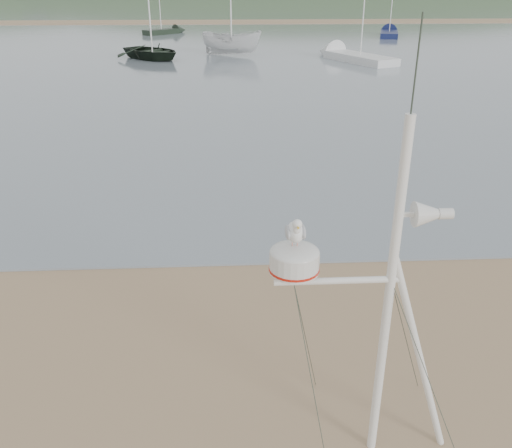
{
  "coord_description": "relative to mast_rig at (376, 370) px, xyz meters",
  "views": [
    {
      "loc": [
        1.98,
        -5.86,
        5.46
      ],
      "look_at": [
        2.35,
        1.0,
        2.32
      ],
      "focal_mm": 38.0,
      "sensor_mm": 36.0,
      "label": 1
    }
  ],
  "objects": [
    {
      "name": "mast_rig",
      "position": [
        0.0,
        0.0,
        0.0
      ],
      "size": [
        2.3,
        2.46,
        5.19
      ],
      "color": "white",
      "rests_on": "ground"
    },
    {
      "name": "boat_white",
      "position": [
        -1.23,
        37.72,
        1.16
      ],
      "size": [
        2.34,
        2.32,
        4.74
      ],
      "primitive_type": "imported",
      "rotation": [
        0.0,
        0.0,
        1.21
      ],
      "color": "silver",
      "rests_on": "water"
    },
    {
      "name": "water",
      "position": [
        -3.66,
        132.89,
        -1.23
      ],
      "size": [
        560.0,
        256.0,
        0.04
      ],
      "primitive_type": "cube",
      "color": "slate",
      "rests_on": "ground"
    },
    {
      "name": "ground",
      "position": [
        -3.66,
        0.89,
        -1.25
      ],
      "size": [
        560.0,
        560.0,
        0.0
      ],
      "primitive_type": "plane",
      "color": "#8D7051",
      "rests_on": "ground"
    },
    {
      "name": "sailboat_white_near",
      "position": [
        6.73,
        35.76,
        -0.95
      ],
      "size": [
        5.21,
        8.04,
        7.91
      ],
      "color": "silver",
      "rests_on": "ground"
    },
    {
      "name": "sailboat_blue_far",
      "position": [
        15.04,
        52.56,
        -0.95
      ],
      "size": [
        3.43,
        6.98,
        6.75
      ],
      "color": "#141C47",
      "rests_on": "ground"
    },
    {
      "name": "sandbar",
      "position": [
        -3.66,
        70.89,
        -1.18
      ],
      "size": [
        560.0,
        7.0,
        0.07
      ],
      "primitive_type": "cube",
      "color": "#8D7051",
      "rests_on": "water"
    },
    {
      "name": "sailboat_dark_mid",
      "position": [
        -7.4,
        55.44,
        -0.95
      ],
      "size": [
        4.65,
        4.49,
        5.23
      ],
      "color": "black",
      "rests_on": "ground"
    },
    {
      "name": "hill_ridge",
      "position": [
        14.85,
        235.89,
        -20.95
      ],
      "size": [
        620.0,
        180.0,
        80.0
      ],
      "color": "#203716",
      "rests_on": "ground"
    },
    {
      "name": "boat_dark",
      "position": [
        -6.94,
        35.84,
        1.38
      ],
      "size": [
        3.39,
        3.38,
        5.19
      ],
      "primitive_type": "imported",
      "rotation": [
        0.0,
        0.0,
        0.78
      ],
      "color": "black",
      "rests_on": "water"
    }
  ]
}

